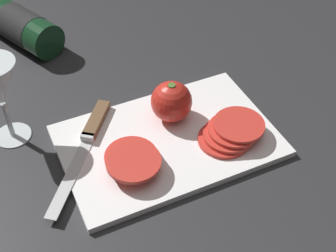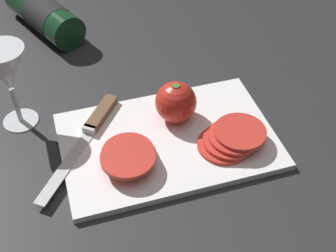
{
  "view_description": "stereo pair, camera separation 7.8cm",
  "coord_description": "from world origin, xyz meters",
  "px_view_note": "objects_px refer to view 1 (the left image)",
  "views": [
    {
      "loc": [
        0.3,
        0.47,
        0.59
      ],
      "look_at": [
        0.07,
        -0.04,
        0.04
      ],
      "focal_mm": 50.0,
      "sensor_mm": 36.0,
      "label": 1
    },
    {
      "loc": [
        0.23,
        0.5,
        0.59
      ],
      "look_at": [
        0.07,
        -0.04,
        0.04
      ],
      "focal_mm": 50.0,
      "sensor_mm": 36.0,
      "label": 2
    }
  ],
  "objects_px": {
    "tomato_slice_stack_near": "(132,159)",
    "tomato_slice_stack_far": "(231,132)",
    "knife": "(92,131)",
    "wine_bottle": "(16,23)",
    "whole_tomato": "(171,102)"
  },
  "relations": [
    {
      "from": "tomato_slice_stack_near",
      "to": "tomato_slice_stack_far",
      "type": "relative_size",
      "value": 1.0
    },
    {
      "from": "tomato_slice_stack_near",
      "to": "knife",
      "type": "bearing_deg",
      "value": -68.96
    },
    {
      "from": "wine_bottle",
      "to": "tomato_slice_stack_far",
      "type": "distance_m",
      "value": 0.55
    },
    {
      "from": "whole_tomato",
      "to": "knife",
      "type": "relative_size",
      "value": 0.34
    },
    {
      "from": "tomato_slice_stack_near",
      "to": "tomato_slice_stack_far",
      "type": "xyz_separation_m",
      "value": [
        -0.18,
        0.01,
        0.0
      ]
    },
    {
      "from": "wine_bottle",
      "to": "tomato_slice_stack_near",
      "type": "relative_size",
      "value": 2.83
    },
    {
      "from": "whole_tomato",
      "to": "tomato_slice_stack_far",
      "type": "bearing_deg",
      "value": 127.83
    },
    {
      "from": "wine_bottle",
      "to": "tomato_slice_stack_far",
      "type": "bearing_deg",
      "value": 118.77
    },
    {
      "from": "tomato_slice_stack_far",
      "to": "knife",
      "type": "bearing_deg",
      "value": -27.6
    },
    {
      "from": "whole_tomato",
      "to": "tomato_slice_stack_near",
      "type": "distance_m",
      "value": 0.13
    },
    {
      "from": "tomato_slice_stack_far",
      "to": "wine_bottle",
      "type": "bearing_deg",
      "value": -61.23
    },
    {
      "from": "wine_bottle",
      "to": "tomato_slice_stack_far",
      "type": "relative_size",
      "value": 2.81
    },
    {
      "from": "wine_bottle",
      "to": "knife",
      "type": "distance_m",
      "value": 0.37
    },
    {
      "from": "wine_bottle",
      "to": "whole_tomato",
      "type": "height_order",
      "value": "whole_tomato"
    },
    {
      "from": "wine_bottle",
      "to": "whole_tomato",
      "type": "xyz_separation_m",
      "value": [
        -0.19,
        0.39,
        0.01
      ]
    }
  ]
}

